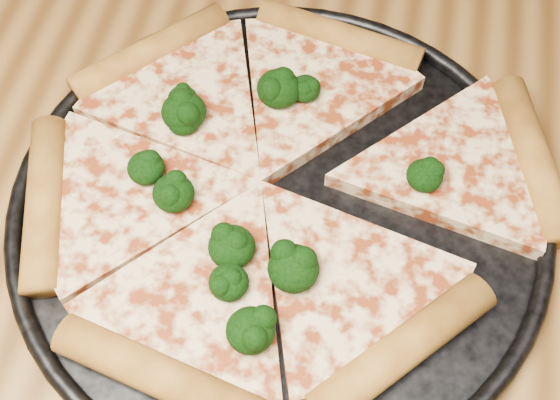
# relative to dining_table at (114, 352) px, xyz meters

# --- Properties ---
(dining_table) EXTENTS (1.20, 0.90, 0.75)m
(dining_table) POSITION_rel_dining_table_xyz_m (0.00, 0.00, 0.00)
(dining_table) COLOR olive
(dining_table) RESTS_ON ground
(pizza_pan) EXTENTS (0.42, 0.42, 0.02)m
(pizza_pan) POSITION_rel_dining_table_xyz_m (0.12, 0.11, 0.10)
(pizza_pan) COLOR black
(pizza_pan) RESTS_ON dining_table
(pizza) EXTENTS (0.43, 0.38, 0.03)m
(pizza) POSITION_rel_dining_table_xyz_m (0.11, 0.12, 0.11)
(pizza) COLOR beige
(pizza) RESTS_ON pizza_pan
(broccoli_florets) EXTENTS (0.24, 0.24, 0.03)m
(broccoli_florets) POSITION_rel_dining_table_xyz_m (0.09, 0.11, 0.12)
(broccoli_florets) COLOR black
(broccoli_florets) RESTS_ON pizza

